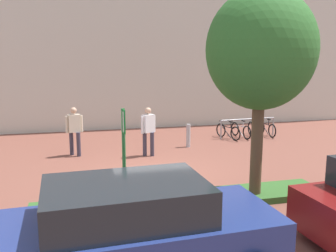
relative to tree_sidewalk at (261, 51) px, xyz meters
The scene contains 11 objects.
ground_plane 4.66m from the tree_sidewalk, 131.76° to the left, with size 60.00×60.00×0.00m, color brown.
building_facade 10.95m from the tree_sidewalk, 100.74° to the left, with size 28.00×1.20×10.00m, color beige.
planter_strip 3.88m from the tree_sidewalk, behind, with size 7.00×1.10×0.16m, color #336028.
tree_sidewalk is the anchor object (origin of this frame).
parking_sign_post 3.74m from the tree_sidewalk, behind, with size 0.08×0.36×2.31m.
bike_at_sign 4.46m from the tree_sidewalk, behind, with size 1.68×0.42×0.86m.
bike_rack_cluster 8.14m from the tree_sidewalk, 65.12° to the left, with size 2.65×1.73×0.83m.
bollard_steel 6.43m from the tree_sidewalk, 89.26° to the left, with size 0.16×0.16×0.90m, color #ADADB2.
person_shirt_blue 7.27m from the tree_sidewalk, 128.01° to the left, with size 0.60×0.40×1.72m.
person_shirt_white 5.60m from the tree_sidewalk, 109.85° to the left, with size 0.56×0.39×1.72m.
car_navy_sedan 5.00m from the tree_sidewalk, 142.79° to the right, with size 4.37×2.16×1.54m.
Camera 1 is at (-2.11, -10.02, 3.33)m, focal length 39.52 mm.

